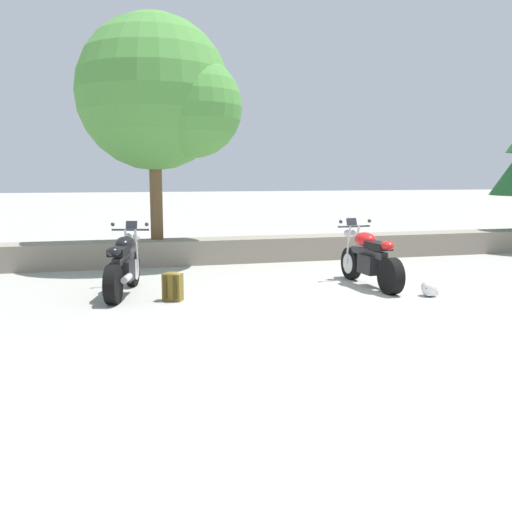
# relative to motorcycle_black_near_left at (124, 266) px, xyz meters

# --- Properties ---
(ground_plane) EXTENTS (120.00, 120.00, 0.00)m
(ground_plane) POSITION_rel_motorcycle_black_near_left_xyz_m (3.79, -1.77, -0.49)
(ground_plane) COLOR #A3A099
(stone_wall) EXTENTS (36.00, 0.80, 0.55)m
(stone_wall) POSITION_rel_motorcycle_black_near_left_xyz_m (3.79, 3.03, -0.21)
(stone_wall) COLOR gray
(stone_wall) RESTS_ON ground
(motorcycle_black_near_left) EXTENTS (0.82, 2.04, 1.18)m
(motorcycle_black_near_left) POSITION_rel_motorcycle_black_near_left_xyz_m (0.00, 0.00, 0.00)
(motorcycle_black_near_left) COLOR black
(motorcycle_black_near_left) RESTS_ON ground
(motorcycle_red_centre) EXTENTS (0.67, 2.07, 1.18)m
(motorcycle_red_centre) POSITION_rel_motorcycle_black_near_left_xyz_m (4.31, -0.40, 0.00)
(motorcycle_red_centre) COLOR black
(motorcycle_red_centre) RESTS_ON ground
(rider_backpack) EXTENTS (0.35, 0.34, 0.47)m
(rider_backpack) POSITION_rel_motorcycle_black_near_left_xyz_m (0.74, -0.72, -0.24)
(rider_backpack) COLOR brown
(rider_backpack) RESTS_ON ground
(rider_helmet) EXTENTS (0.28, 0.28, 0.28)m
(rider_helmet) POSITION_rel_motorcycle_black_near_left_xyz_m (4.89, -1.47, -0.35)
(rider_helmet) COLOR silver
(rider_helmet) RESTS_ON ground
(leafy_tree_far_left) EXTENTS (3.53, 3.36, 4.90)m
(leafy_tree_far_left) POSITION_rel_motorcycle_black_near_left_xyz_m (0.99, 3.15, 3.21)
(leafy_tree_far_left) COLOR brown
(leafy_tree_far_left) RESTS_ON stone_wall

